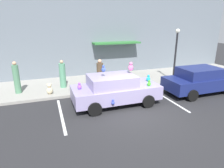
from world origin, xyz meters
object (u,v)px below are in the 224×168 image
object	(u,v)px
parked_sedan_behind	(201,80)
pedestrian_near_shopfront	(63,75)
teddy_bear_on_sidewalk	(50,89)
pedestrian_walking_past	(17,79)
street_lamp_post	(176,49)
plush_covered_car	(115,89)
pedestrian_by_lamp	(100,75)

from	to	relation	value
parked_sedan_behind	pedestrian_near_shopfront	xyz separation A→B (m)	(-7.60, 3.31, 0.15)
parked_sedan_behind	teddy_bear_on_sidewalk	distance (m)	8.77
pedestrian_walking_past	pedestrian_near_shopfront	bearing A→B (deg)	4.45
teddy_bear_on_sidewalk	street_lamp_post	bearing A→B (deg)	-0.36
teddy_bear_on_sidewalk	plush_covered_car	bearing A→B (deg)	-35.51
plush_covered_car	street_lamp_post	xyz separation A→B (m)	(5.12, 2.17, 1.51)
teddy_bear_on_sidewalk	pedestrian_near_shopfront	size ratio (longest dim) A/B	0.37
teddy_bear_on_sidewalk	parked_sedan_behind	bearing A→B (deg)	-15.29
plush_covered_car	teddy_bear_on_sidewalk	bearing A→B (deg)	144.49
pedestrian_by_lamp	pedestrian_near_shopfront	bearing A→B (deg)	156.23
parked_sedan_behind	plush_covered_car	bearing A→B (deg)	178.99
plush_covered_car	pedestrian_by_lamp	distance (m)	2.29
teddy_bear_on_sidewalk	pedestrian_near_shopfront	bearing A→B (deg)	49.50
teddy_bear_on_sidewalk	pedestrian_by_lamp	bearing A→B (deg)	1.23
plush_covered_car	pedestrian_walking_past	xyz separation A→B (m)	(-4.80, 3.02, 0.21)
pedestrian_near_shopfront	parked_sedan_behind	bearing A→B (deg)	-23.53
plush_covered_car	parked_sedan_behind	world-z (taller)	plush_covered_car
pedestrian_near_shopfront	pedestrian_walking_past	xyz separation A→B (m)	(-2.55, -0.20, 0.07)
parked_sedan_behind	teddy_bear_on_sidewalk	world-z (taller)	parked_sedan_behind
plush_covered_car	teddy_bear_on_sidewalk	xyz separation A→B (m)	(-3.11, 2.22, -0.36)
teddy_bear_on_sidewalk	pedestrian_by_lamp	size ratio (longest dim) A/B	0.35
plush_covered_car	pedestrian_near_shopfront	size ratio (longest dim) A/B	2.55
pedestrian_near_shopfront	street_lamp_post	bearing A→B (deg)	-8.11
parked_sedan_behind	pedestrian_near_shopfront	bearing A→B (deg)	156.47
parked_sedan_behind	street_lamp_post	xyz separation A→B (m)	(-0.23, 2.26, 1.52)
parked_sedan_behind	pedestrian_walking_past	bearing A→B (deg)	162.96
parked_sedan_behind	pedestrian_by_lamp	bearing A→B (deg)	156.56
parked_sedan_behind	teddy_bear_on_sidewalk	bearing A→B (deg)	164.71
street_lamp_post	pedestrian_by_lamp	size ratio (longest dim) A/B	1.93
pedestrian_by_lamp	parked_sedan_behind	bearing A→B (deg)	-23.44
plush_covered_car	pedestrian_walking_past	bearing A→B (deg)	147.86
plush_covered_car	pedestrian_near_shopfront	xyz separation A→B (m)	(-2.25, 3.22, 0.14)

